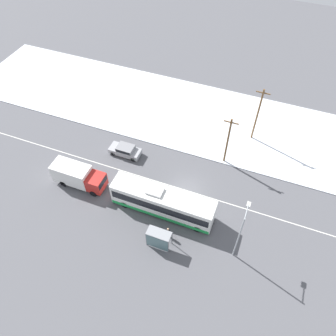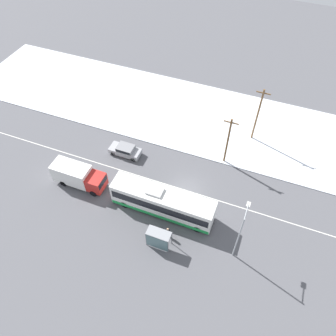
{
  "view_description": "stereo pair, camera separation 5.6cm",
  "coord_description": "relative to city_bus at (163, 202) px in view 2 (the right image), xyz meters",
  "views": [
    {
      "loc": [
        6.52,
        -23.0,
        32.51
      ],
      "look_at": [
        -2.98,
        1.46,
        1.4
      ],
      "focal_mm": 35.0,
      "sensor_mm": 36.0,
      "label": 1
    },
    {
      "loc": [
        6.57,
        -22.98,
        32.51
      ],
      "look_at": [
        -2.98,
        1.46,
        1.4
      ],
      "focal_mm": 35.0,
      "sensor_mm": 36.0,
      "label": 2
    }
  ],
  "objects": [
    {
      "name": "lane_marking_center",
      "position": [
        1.61,
        3.72,
        -1.72
      ],
      "size": [
        60.0,
        0.12,
        0.0
      ],
      "color": "silver",
      "rests_on": "ground_plane"
    },
    {
      "name": "ground_plane",
      "position": [
        1.61,
        3.72,
        -1.72
      ],
      "size": [
        120.0,
        120.0,
        0.0
      ],
      "primitive_type": "plane",
      "color": "#56565B"
    },
    {
      "name": "utility_pole_roadside",
      "position": [
        4.65,
        10.06,
        2.13
      ],
      "size": [
        1.8,
        0.24,
        7.33
      ],
      "color": "brown",
      "rests_on": "ground_plane"
    },
    {
      "name": "bus_shelter",
      "position": [
        1.23,
        -4.4,
        -0.05
      ],
      "size": [
        2.56,
        1.2,
        2.4
      ],
      "color": "gray",
      "rests_on": "ground_plane"
    },
    {
      "name": "streetlamp",
      "position": [
        8.97,
        -2.03,
        2.79
      ],
      "size": [
        0.36,
        2.18,
        7.19
      ],
      "color": "#9EA3A8",
      "rests_on": "ground_plane"
    },
    {
      "name": "city_bus",
      "position": [
        0.0,
        0.0,
        0.0
      ],
      "size": [
        11.95,
        2.57,
        3.53
      ],
      "color": "white",
      "rests_on": "ground_plane"
    },
    {
      "name": "pedestrian_at_stop",
      "position": [
        1.76,
        -2.86,
        -0.76
      ],
      "size": [
        0.56,
        0.25,
        1.57
      ],
      "color": "#23232D",
      "rests_on": "ground_plane"
    },
    {
      "name": "sedan_car",
      "position": [
        -8.01,
        6.55,
        -0.95
      ],
      "size": [
        4.24,
        1.8,
        1.41
      ],
      "rotation": [
        0.0,
        0.0,
        3.14
      ],
      "color": "#9E9EA3",
      "rests_on": "ground_plane"
    },
    {
      "name": "snow_lot",
      "position": [
        1.61,
        17.32,
        -1.66
      ],
      "size": [
        80.0,
        15.5,
        0.12
      ],
      "color": "silver",
      "rests_on": "ground_plane"
    },
    {
      "name": "utility_pole_snowlot",
      "position": [
        7.12,
        15.72,
        2.59
      ],
      "size": [
        1.8,
        0.24,
        8.25
      ],
      "color": "brown",
      "rests_on": "ground_plane"
    },
    {
      "name": "box_truck",
      "position": [
        -11.07,
        -0.04,
        -0.1
      ],
      "size": [
        6.58,
        2.3,
        2.92
      ],
      "color": "silver",
      "rests_on": "ground_plane"
    }
  ]
}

